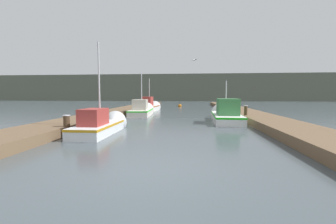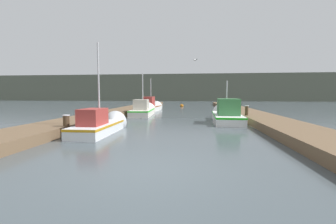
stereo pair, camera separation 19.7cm
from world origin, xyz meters
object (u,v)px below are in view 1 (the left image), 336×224
at_px(fishing_boat_3, 150,107).
at_px(mooring_piling_0, 148,103).
at_px(mooring_piling_3, 67,125).
at_px(channel_buoy, 180,106).
at_px(seagull_lead, 194,60).
at_px(mooring_piling_1, 236,110).
at_px(mooring_piling_2, 246,113).
at_px(fishing_boat_0, 102,125).
at_px(fishing_boat_2, 142,110).
at_px(fishing_boat_1, 225,114).

xyz_separation_m(fishing_boat_3, mooring_piling_0, (-0.87, 3.70, 0.24)).
height_order(fishing_boat_3, mooring_piling_3, fishing_boat_3).
height_order(fishing_boat_3, mooring_piling_0, fishing_boat_3).
distance_m(channel_buoy, seagull_lead, 16.87).
height_order(mooring_piling_1, mooring_piling_2, mooring_piling_1).
distance_m(fishing_boat_3, mooring_piling_1, 10.56).
height_order(fishing_boat_3, channel_buoy, fishing_boat_3).
distance_m(fishing_boat_0, fishing_boat_3, 14.35).
relative_size(mooring_piling_1, channel_buoy, 1.28).
bearing_deg(mooring_piling_2, mooring_piling_0, 126.44).
xyz_separation_m(fishing_boat_0, mooring_piling_0, (-1.06, 18.04, 0.31)).
bearing_deg(fishing_boat_2, fishing_boat_0, -93.57).
bearing_deg(mooring_piling_2, fishing_boat_1, 168.64).
bearing_deg(seagull_lead, mooring_piling_3, -81.06).
xyz_separation_m(fishing_boat_1, fishing_boat_3, (-7.06, 8.63, -0.01)).
height_order(fishing_boat_0, fishing_boat_3, fishing_boat_0).
height_order(mooring_piling_0, mooring_piling_2, mooring_piling_0).
bearing_deg(mooring_piling_3, mooring_piling_0, 89.43).
bearing_deg(channel_buoy, mooring_piling_1, -70.95).
bearing_deg(mooring_piling_0, mooring_piling_1, -48.62).
bearing_deg(mooring_piling_3, fishing_boat_1, 39.56).
bearing_deg(mooring_piling_2, mooring_piling_3, -145.89).
bearing_deg(mooring_piling_1, channel_buoy, 109.05).
bearing_deg(fishing_boat_1, mooring_piling_1, 62.18).
relative_size(mooring_piling_2, mooring_piling_3, 1.17).
distance_m(fishing_boat_1, mooring_piling_0, 14.66).
height_order(mooring_piling_0, mooring_piling_1, mooring_piling_0).
bearing_deg(fishing_boat_3, fishing_boat_2, -83.16).
height_order(fishing_boat_2, mooring_piling_1, fishing_boat_2).
bearing_deg(mooring_piling_1, fishing_boat_0, -136.10).
relative_size(fishing_boat_2, mooring_piling_1, 4.18).
distance_m(fishing_boat_3, mooring_piling_3, 15.37).
xyz_separation_m(fishing_boat_0, channel_buoy, (2.81, 22.84, -0.24)).
relative_size(mooring_piling_0, mooring_piling_3, 1.45).
height_order(mooring_piling_3, channel_buoy, mooring_piling_3).
bearing_deg(mooring_piling_3, fishing_boat_0, 38.34).
height_order(fishing_boat_2, mooring_piling_3, fishing_boat_2).
relative_size(mooring_piling_3, seagull_lead, 1.99).
xyz_separation_m(fishing_boat_2, fishing_boat_3, (-0.23, 4.97, 0.04)).
distance_m(fishing_boat_1, mooring_piling_2, 1.40).
relative_size(fishing_boat_0, mooring_piling_1, 3.65).
height_order(fishing_boat_2, mooring_piling_2, fishing_boat_2).
bearing_deg(fishing_boat_1, fishing_boat_3, 131.47).
bearing_deg(channel_buoy, mooring_piling_0, -128.92).
distance_m(mooring_piling_0, mooring_piling_2, 15.67).
bearing_deg(fishing_boat_3, seagull_lead, -53.69).
bearing_deg(seagull_lead, fishing_boat_3, 168.76).
xyz_separation_m(mooring_piling_1, channel_buoy, (-5.22, 15.11, -0.51)).
height_order(mooring_piling_2, channel_buoy, mooring_piling_2).
bearing_deg(fishing_boat_2, mooring_piling_1, -15.06).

